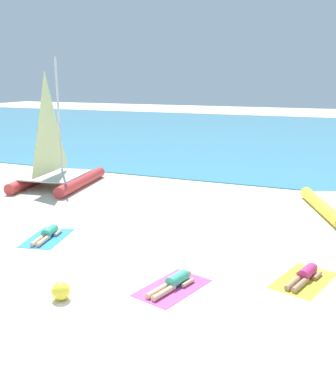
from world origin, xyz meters
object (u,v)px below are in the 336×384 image
Objects in this scene: towel_middle at (172,288)px; towel_right at (304,280)px; sailboat_red at (56,168)px; sunbather_right at (305,275)px; beach_ball at (61,291)px; towel_left at (47,238)px; sunbather_left at (48,234)px; sunbather_middle at (174,282)px.

towel_right is at bearing 29.63° from towel_middle.
sunbather_right is (11.96, -5.92, -0.75)m from sailboat_red.
towel_right is 4.37× the size of beach_ball.
sunbather_right is at bearing 73.74° from towel_right.
sailboat_red is 11.47m from beach_ball.
towel_middle is 1.23× the size of sunbather_right.
towel_middle is 3.42m from sunbather_right.
towel_middle is 2.66m from beach_ball.
sailboat_red is 13.39m from towel_right.
sunbather_left is at bearing 101.92° from towel_left.
towel_left is 4.37× the size of beach_ball.
towel_left is 7.96m from towel_right.
sunbather_left is 8.00m from sunbather_right.
towel_left and towel_right have the same top height.
sailboat_red is at bearing 169.95° from sunbather_right.
sunbather_right is (8.00, -0.01, 0.00)m from sunbather_left.
beach_ball is (-5.12, -3.27, 0.09)m from sunbather_right.
sunbather_middle is at bearing -134.12° from sunbather_right.
towel_middle is at bearing -90.00° from sunbather_middle.
sunbather_middle is 3.33m from towel_right.
sailboat_red is 3.79× the size of sunbather_left.
sunbather_middle is 3.56× the size of beach_ball.
towel_right is at bearing -0.06° from towel_left.
sunbather_middle is at bearing -17.71° from towel_left.
sailboat_red is 13.60× the size of beach_ball.
sunbather_middle is 2.71m from beach_ball.
sunbather_left is at bearing 177.34° from sunbather_middle.
sunbather_right is at bearing -11.99° from sunbather_left.
sunbather_left is (3.97, -5.91, -0.75)m from sailboat_red.
sunbather_left is 1.01× the size of sunbather_right.
towel_middle is (5.03, -1.68, 0.00)m from towel_left.
towel_middle is 1.23× the size of sunbather_middle.
beach_ball reaches higher than towel_left.
towel_left is at bearing 177.96° from sunbather_middle.
towel_left is 5.30m from sunbather_middle.
sailboat_red is 7.23m from towel_left.
sunbather_right is (2.93, 1.67, 0.00)m from sunbather_middle.
sunbather_left is at bearing 179.47° from towel_right.
towel_left is at bearing 131.72° from beach_ball.
sailboat_red is 3.83× the size of sunbather_right.
towel_middle is at bearing -48.69° from sailboat_red.
towel_middle is at bearing -150.37° from towel_right.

